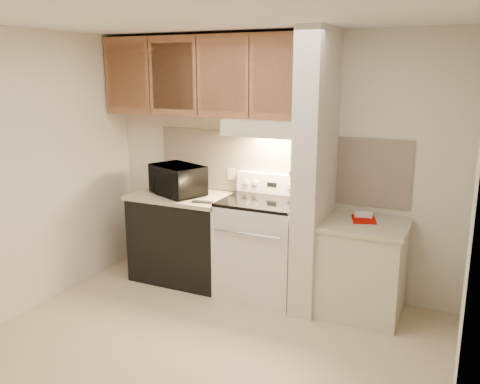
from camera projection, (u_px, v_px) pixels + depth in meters
The scene contains 50 objects.
floor at pixel (204, 350), 4.00m from camera, with size 3.60×3.60×0.00m, color #CAB591.
ceiling at pixel (198, 16), 3.41m from camera, with size 3.60×3.60×0.00m, color white.
wall_back at pixel (276, 163), 5.02m from camera, with size 3.60×0.02×2.50m, color beige.
wall_left at pixel (22, 175), 4.45m from camera, with size 0.02×3.00×2.50m, color beige.
wall_right at pixel (471, 228), 2.96m from camera, with size 0.02×3.00×2.50m, color beige.
backsplash at pixel (275, 165), 5.02m from camera, with size 2.60×0.02×0.63m, color #FFE6CE.
range_body at pixel (262, 249), 4.91m from camera, with size 0.76×0.65×0.92m, color silver.
oven_window at pixel (248, 256), 4.62m from camera, with size 0.50×0.01×0.30m, color black.
oven_handle at pixel (247, 234), 4.53m from camera, with size 0.02×0.02×0.65m, color silver.
cooktop at pixel (262, 202), 4.80m from camera, with size 0.74×0.64×0.03m, color black.
range_backguard at pixel (273, 184), 5.02m from camera, with size 0.76×0.08×0.20m, color silver.
range_display at pixel (272, 185), 4.98m from camera, with size 0.10×0.01×0.04m, color black.
range_knob_left_outer at pixel (246, 182), 5.09m from camera, with size 0.05×0.05×0.02m, color silver.
range_knob_left_inner at pixel (255, 183), 5.05m from camera, with size 0.05×0.05×0.02m, color silver.
range_knob_right_inner at pixel (289, 186), 4.90m from camera, with size 0.05×0.05×0.02m, color silver.
range_knob_right_outer at pixel (299, 187), 4.86m from camera, with size 0.05×0.05×0.02m, color silver.
dishwasher_front at pixel (184, 239), 5.28m from camera, with size 1.00×0.63×0.87m, color black.
left_countertop at pixel (183, 196), 5.18m from camera, with size 1.04×0.67×0.04m, color #BDB292.
spoon_rest at pixel (202, 202), 4.86m from camera, with size 0.20×0.06×0.01m, color black.
teal_jar at pixel (188, 190), 5.15m from camera, with size 0.09×0.09×0.10m, color #286455.
outlet at pixel (231, 174), 5.24m from camera, with size 0.08×0.01×0.12m, color beige.
microwave at pixel (177, 180), 5.14m from camera, with size 0.55×0.37×0.30m, color black.
partition_pillar at pixel (315, 174), 4.51m from camera, with size 0.22×0.70×2.50m, color beige.
pillar_trim at pixel (303, 167), 4.54m from camera, with size 0.01×0.70×0.04m, color #955E3C.
knife_strip at pixel (301, 166), 4.50m from camera, with size 0.02×0.42×0.04m, color black.
knife_blade_a at pixel (293, 180), 4.39m from camera, with size 0.01×0.04×0.16m, color silver.
knife_handle_a at pixel (293, 163), 4.35m from camera, with size 0.02×0.02×0.10m, color black.
knife_blade_b at pixel (296, 179), 4.46m from camera, with size 0.01×0.04×0.18m, color silver.
knife_handle_b at pixel (296, 162), 4.41m from camera, with size 0.02×0.02×0.10m, color black.
knife_blade_c at pixel (299, 179), 4.54m from camera, with size 0.01×0.04×0.20m, color silver.
knife_handle_c at pixel (299, 160), 4.49m from camera, with size 0.02×0.02×0.10m, color black.
knife_blade_d at pixel (302, 175), 4.59m from camera, with size 0.01×0.04×0.16m, color silver.
knife_handle_d at pixel (302, 159), 4.56m from camera, with size 0.02×0.02×0.10m, color black.
knife_blade_e at pixel (305, 174), 4.67m from camera, with size 0.01×0.04×0.18m, color silver.
knife_handle_e at pixel (306, 157), 4.64m from camera, with size 0.02×0.02×0.10m, color black.
oven_mitt at pixel (306, 181), 4.74m from camera, with size 0.03×0.10×0.23m, color gray.
right_cab_base at pixel (362, 271), 4.51m from camera, with size 0.70×0.60×0.81m, color beige.
right_countertop at pixel (365, 225), 4.41m from camera, with size 0.74×0.64×0.04m, color #BDB292.
red_folder at pixel (364, 219), 4.51m from camera, with size 0.20×0.27×0.01m, color #AD0800.
white_box at pixel (363, 215), 4.58m from camera, with size 0.16×0.10×0.04m, color white.
range_hood at pixel (268, 127), 4.74m from camera, with size 0.78×0.44×0.15m, color beige.
hood_lip at pixel (259, 135), 4.57m from camera, with size 0.78×0.04×0.06m, color beige.
upper_cabinets at pixel (205, 76), 4.96m from camera, with size 2.18×0.33×0.77m, color #955E3C.
cab_door_a at pixel (127, 76), 5.16m from camera, with size 0.46×0.01×0.63m, color #955E3C.
cab_gap_a at pixel (149, 76), 5.04m from camera, with size 0.01×0.01×0.73m, color black.
cab_door_b at pixel (172, 76), 4.93m from camera, with size 0.46×0.01×0.63m, color #955E3C.
cab_gap_b at pixel (197, 77), 4.82m from camera, with size 0.01×0.01×0.73m, color black.
cab_door_c at pixel (222, 77), 4.71m from camera, with size 0.46×0.01×0.63m, color #955E3C.
cab_gap_c at pixel (249, 77), 4.59m from camera, with size 0.01×0.01×0.73m, color black.
cab_door_d at pixel (277, 77), 4.48m from camera, with size 0.46×0.01×0.63m, color #955E3C.
Camera 1 is at (1.78, -3.13, 2.15)m, focal length 38.00 mm.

